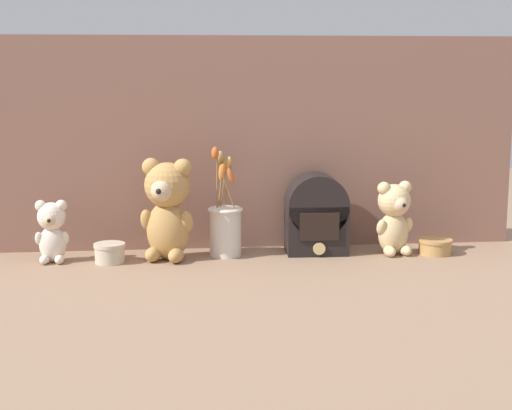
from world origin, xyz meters
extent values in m
plane|color=#8E7056|center=(0.00, 0.00, 0.00)|extent=(4.00, 4.00, 0.00)
cube|color=#845B4C|center=(0.00, 0.17, 0.33)|extent=(1.68, 0.02, 0.66)
ellipsoid|color=tan|center=(-0.26, 0.03, 0.09)|extent=(0.15, 0.14, 0.18)
sphere|color=tan|center=(-0.26, 0.03, 0.22)|extent=(0.13, 0.13, 0.13)
sphere|color=#D1B289|center=(-0.28, -0.02, 0.22)|extent=(0.06, 0.06, 0.06)
sphere|color=black|center=(-0.28, -0.05, 0.22)|extent=(0.02, 0.02, 0.02)
sphere|color=tan|center=(-0.22, 0.01, 0.28)|extent=(0.05, 0.05, 0.05)
sphere|color=tan|center=(-0.31, 0.04, 0.28)|extent=(0.05, 0.05, 0.05)
ellipsoid|color=tan|center=(-0.21, 0.00, 0.12)|extent=(0.05, 0.07, 0.08)
ellipsoid|color=tan|center=(-0.32, 0.03, 0.12)|extent=(0.05, 0.07, 0.08)
ellipsoid|color=tan|center=(-0.24, -0.02, 0.02)|extent=(0.06, 0.08, 0.04)
ellipsoid|color=tan|center=(-0.31, 0.00, 0.02)|extent=(0.06, 0.08, 0.04)
ellipsoid|color=#DBBC84|center=(0.42, 0.03, 0.07)|extent=(0.11, 0.10, 0.13)
sphere|color=#DBBC84|center=(0.42, 0.03, 0.17)|extent=(0.10, 0.10, 0.10)
sphere|color=#D1B289|center=(0.43, -0.01, 0.16)|extent=(0.05, 0.05, 0.05)
sphere|color=black|center=(0.44, -0.03, 0.16)|extent=(0.01, 0.01, 0.01)
sphere|color=#DBBC84|center=(0.46, 0.03, 0.21)|extent=(0.04, 0.04, 0.04)
sphere|color=#DBBC84|center=(0.39, 0.02, 0.21)|extent=(0.04, 0.04, 0.04)
ellipsoid|color=#DBBC84|center=(0.47, 0.03, 0.09)|extent=(0.04, 0.05, 0.06)
ellipsoid|color=#DBBC84|center=(0.38, 0.01, 0.09)|extent=(0.04, 0.05, 0.06)
ellipsoid|color=#DBBC84|center=(0.45, 0.00, 0.02)|extent=(0.04, 0.06, 0.03)
ellipsoid|color=#DBBC84|center=(0.40, -0.01, 0.02)|extent=(0.04, 0.06, 0.03)
ellipsoid|color=beige|center=(-0.60, 0.03, 0.05)|extent=(0.08, 0.06, 0.11)
sphere|color=beige|center=(-0.60, 0.03, 0.14)|extent=(0.08, 0.08, 0.08)
sphere|color=#D1B289|center=(-0.60, 0.00, 0.13)|extent=(0.04, 0.04, 0.04)
sphere|color=black|center=(-0.60, -0.02, 0.13)|extent=(0.01, 0.01, 0.01)
sphere|color=beige|center=(-0.57, 0.03, 0.17)|extent=(0.03, 0.03, 0.03)
sphere|color=beige|center=(-0.63, 0.03, 0.17)|extent=(0.03, 0.03, 0.03)
ellipsoid|color=beige|center=(-0.56, 0.02, 0.07)|extent=(0.02, 0.04, 0.05)
ellipsoid|color=beige|center=(-0.64, 0.02, 0.07)|extent=(0.02, 0.04, 0.05)
ellipsoid|color=beige|center=(-0.58, 0.00, 0.01)|extent=(0.03, 0.04, 0.03)
ellipsoid|color=beige|center=(-0.62, 0.00, 0.01)|extent=(0.03, 0.04, 0.03)
cylinder|color=silver|center=(-0.09, 0.06, 0.07)|extent=(0.10, 0.10, 0.15)
torus|color=silver|center=(-0.09, 0.06, 0.14)|extent=(0.11, 0.11, 0.01)
cylinder|color=olive|center=(-0.11, 0.06, 0.23)|extent=(0.01, 0.02, 0.16)
ellipsoid|color=#C65B28|center=(-0.12, 0.06, 0.31)|extent=(0.03, 0.03, 0.04)
cylinder|color=olive|center=(-0.08, 0.02, 0.20)|extent=(0.04, 0.01, 0.11)
ellipsoid|color=#C65B28|center=(-0.08, 0.00, 0.25)|extent=(0.03, 0.02, 0.05)
cylinder|color=olive|center=(-0.08, 0.09, 0.21)|extent=(0.03, 0.01, 0.13)
ellipsoid|color=gold|center=(-0.08, 0.10, 0.27)|extent=(0.03, 0.03, 0.05)
cylinder|color=olive|center=(-0.09, 0.08, 0.20)|extent=(0.02, 0.01, 0.11)
ellipsoid|color=orange|center=(-0.10, 0.09, 0.26)|extent=(0.03, 0.03, 0.06)
cylinder|color=olive|center=(-0.10, 0.08, 0.22)|extent=(0.02, 0.01, 0.15)
ellipsoid|color=tan|center=(-0.10, 0.09, 0.30)|extent=(0.04, 0.03, 0.04)
cube|color=black|center=(0.19, 0.07, 0.08)|extent=(0.19, 0.13, 0.15)
cylinder|color=black|center=(0.19, 0.07, 0.15)|extent=(0.19, 0.13, 0.19)
cube|color=black|center=(0.19, 0.00, 0.09)|extent=(0.12, 0.01, 0.08)
cylinder|color=#D6BC7A|center=(0.19, 0.00, 0.03)|extent=(0.04, 0.01, 0.04)
cylinder|color=beige|center=(-0.43, 0.00, 0.02)|extent=(0.09, 0.09, 0.05)
cylinder|color=beige|center=(-0.43, 0.00, 0.05)|extent=(0.09, 0.09, 0.01)
cylinder|color=tan|center=(0.55, 0.01, 0.02)|extent=(0.10, 0.10, 0.04)
cylinder|color=tan|center=(0.55, 0.01, 0.04)|extent=(0.10, 0.10, 0.01)
camera|label=1|loc=(-0.23, -2.26, 0.56)|focal=55.00mm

